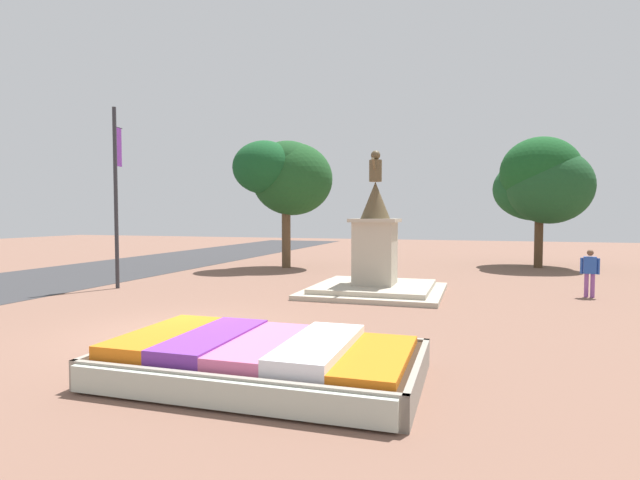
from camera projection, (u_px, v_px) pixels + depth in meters
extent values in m
plane|color=brown|center=(178.00, 333.00, 11.28)|extent=(90.53, 90.53, 0.00)
cube|color=#38281C|center=(264.00, 364.00, 8.22)|extent=(4.95, 2.80, 0.44)
cube|color=gray|center=(222.00, 393.00, 6.85)|extent=(5.12, 0.15, 0.48)
cube|color=gray|center=(294.00, 342.00, 9.58)|extent=(5.12, 0.15, 0.48)
cube|color=gray|center=(135.00, 351.00, 8.95)|extent=(0.13, 2.96, 0.48)
cube|color=gray|center=(418.00, 378.00, 7.48)|extent=(0.13, 2.96, 0.48)
cube|color=orange|center=(165.00, 336.00, 8.75)|extent=(0.97, 2.56, 0.22)
cube|color=#72339E|center=(213.00, 340.00, 8.48)|extent=(0.97, 2.56, 0.23)
cube|color=#D86699|center=(264.00, 345.00, 8.20)|extent=(0.97, 2.56, 0.20)
cube|color=white|center=(319.00, 348.00, 7.92)|extent=(0.97, 2.56, 0.26)
cube|color=orange|center=(377.00, 357.00, 7.65)|extent=(0.97, 2.56, 0.12)
cube|color=#B2BCAD|center=(221.00, 394.00, 6.80)|extent=(4.87, 0.24, 0.39)
cube|color=#B3A894|center=(375.00, 291.00, 17.10)|extent=(4.57, 4.57, 0.16)
cube|color=#B3A995|center=(375.00, 286.00, 17.09)|extent=(3.80, 3.80, 0.16)
cube|color=#B2A893|center=(375.00, 253.00, 17.04)|extent=(1.34, 1.34, 2.12)
cube|color=#B2A893|center=(375.00, 220.00, 16.98)|extent=(1.59, 1.59, 0.12)
cone|color=brown|center=(375.00, 200.00, 16.95)|extent=(1.01, 1.01, 1.26)
cylinder|color=brown|center=(375.00, 171.00, 16.90)|extent=(0.43, 0.43, 0.73)
sphere|color=brown|center=(376.00, 155.00, 16.87)|extent=(0.32, 0.32, 0.32)
cylinder|color=brown|center=(374.00, 166.00, 16.63)|extent=(0.11, 0.60, 0.51)
cylinder|color=#2D2D33|center=(116.00, 198.00, 18.09)|extent=(0.14, 0.14, 6.57)
cube|color=#6B2D8C|center=(119.00, 147.00, 18.24)|extent=(0.07, 0.36, 1.41)
cylinder|color=#2D2D33|center=(118.00, 127.00, 18.20)|extent=(0.10, 0.50, 0.03)
cylinder|color=#8C4C99|center=(593.00, 286.00, 16.17)|extent=(0.13, 0.13, 0.78)
cylinder|color=#8C4C99|center=(586.00, 285.00, 16.25)|extent=(0.13, 0.13, 0.78)
cube|color=#264CA5|center=(590.00, 265.00, 16.18)|extent=(0.41, 0.28, 0.55)
cylinder|color=#264CA5|center=(598.00, 266.00, 16.07)|extent=(0.09, 0.09, 0.52)
cylinder|color=#264CA5|center=(582.00, 266.00, 16.29)|extent=(0.09, 0.09, 0.52)
sphere|color=brown|center=(590.00, 253.00, 16.16)|extent=(0.20, 0.20, 0.20)
cylinder|color=#4C3823|center=(539.00, 242.00, 25.34)|extent=(0.42, 0.42, 2.60)
ellipsoid|color=#1A4E26|center=(538.00, 189.00, 26.17)|extent=(4.49, 4.07, 3.38)
ellipsoid|color=#164D1F|center=(541.00, 172.00, 25.09)|extent=(3.92, 3.75, 3.50)
ellipsoid|color=#1C4B25|center=(550.00, 186.00, 24.87)|extent=(4.14, 3.79, 3.75)
cylinder|color=brown|center=(286.00, 235.00, 25.42)|extent=(0.44, 0.44, 3.29)
ellipsoid|color=#1B4921|center=(288.00, 166.00, 25.36)|extent=(3.25, 3.50, 2.56)
ellipsoid|color=#1C4B20|center=(292.00, 179.00, 25.37)|extent=(4.12, 3.93, 3.68)
ellipsoid|color=#164D23|center=(265.00, 167.00, 24.69)|extent=(3.17, 3.16, 2.63)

